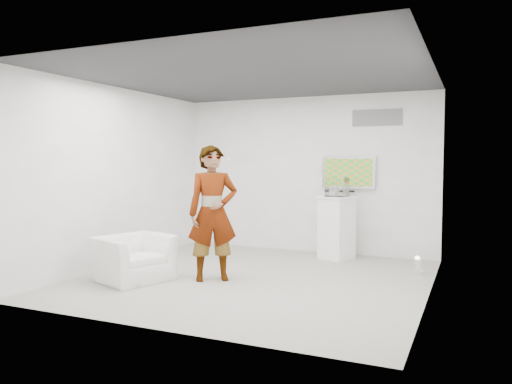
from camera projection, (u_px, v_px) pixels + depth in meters
room at (254, 179)px, 7.41m from camera, size 5.01×5.01×3.00m
tv at (349, 172)px, 9.30m from camera, size 1.00×0.08×0.60m
logo_decal at (377, 118)px, 9.07m from camera, size 0.90×0.02×0.30m
person at (213, 213)px, 7.35m from camera, size 0.87×0.81×1.99m
armchair at (133, 258)px, 7.37m from camera, size 1.18×1.26×0.66m
pedestal at (337, 228)px, 8.97m from camera, size 0.72×0.72×1.13m
floor_uplight at (417, 266)px, 7.75m from camera, size 0.21×0.21×0.28m
vitrine at (337, 187)px, 8.93m from camera, size 0.37×0.37×0.34m
console at (337, 191)px, 8.93m from camera, size 0.05×0.14×0.20m
wii_remote at (228, 159)px, 7.49m from camera, size 0.11×0.12×0.03m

